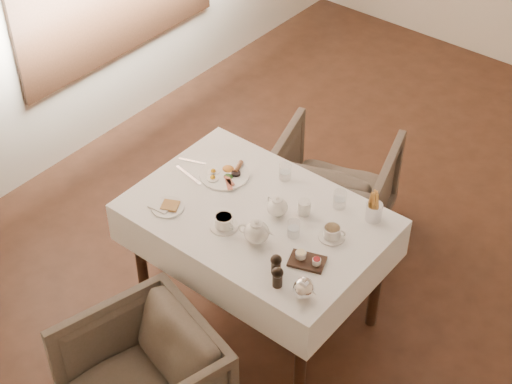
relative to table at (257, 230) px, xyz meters
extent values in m
plane|color=#311B10|center=(0.30, 0.91, -0.64)|extent=(5.00, 5.00, 0.00)
plane|color=beige|center=(0.30, -1.59, 0.81)|extent=(4.50, 0.00, 4.50)
cube|color=black|center=(0.00, 0.00, 0.08)|extent=(1.20, 0.80, 0.04)
cube|color=white|center=(0.00, 0.00, 0.00)|extent=(1.28, 0.88, 0.23)
cylinder|color=black|center=(-0.54, 0.34, -0.29)|extent=(0.06, 0.06, 0.70)
cylinder|color=black|center=(0.54, 0.34, -0.29)|extent=(0.06, 0.06, 0.70)
cylinder|color=black|center=(-0.54, -0.34, -0.29)|extent=(0.06, 0.06, 0.70)
cylinder|color=black|center=(0.54, -0.34, -0.29)|extent=(0.06, 0.06, 0.70)
imported|color=#4E4639|center=(0.02, -0.89, -0.33)|extent=(0.81, 0.82, 0.61)
imported|color=#4E4639|center=(-0.09, 0.84, -0.32)|extent=(0.87, 0.88, 0.65)
cylinder|color=white|center=(-0.32, 0.12, 0.12)|extent=(0.27, 0.27, 0.01)
ellipsoid|color=#C57123|center=(-0.33, 0.17, 0.14)|extent=(0.07, 0.06, 0.02)
cylinder|color=brown|center=(-0.30, 0.21, 0.14)|extent=(0.06, 0.10, 0.02)
cylinder|color=black|center=(-0.27, 0.16, 0.13)|extent=(0.05, 0.05, 0.02)
cube|color=#A22B26|center=(-0.25, 0.08, 0.13)|extent=(0.09, 0.08, 0.01)
ellipsoid|color=#264C19|center=(-0.29, 0.12, 0.13)|extent=(0.05, 0.04, 0.02)
cylinder|color=white|center=(-0.38, -0.26, 0.12)|extent=(0.17, 0.17, 0.01)
cube|color=#946030|center=(-0.37, -0.25, 0.13)|extent=(0.11, 0.11, 0.01)
cube|color=white|center=(-0.41, -0.27, 0.13)|extent=(0.12, 0.09, 0.01)
cylinder|color=white|center=(0.19, 0.14, 0.16)|extent=(0.08, 0.08, 0.08)
cylinder|color=white|center=(-0.06, -0.18, 0.12)|extent=(0.14, 0.14, 0.01)
cylinder|color=white|center=(-0.06, -0.18, 0.16)|extent=(0.10, 0.10, 0.06)
cylinder|color=#9F7A47|center=(-0.06, -0.18, 0.18)|extent=(0.08, 0.08, 0.00)
cylinder|color=white|center=(0.39, 0.09, 0.12)|extent=(0.13, 0.13, 0.01)
cylinder|color=white|center=(0.39, 0.09, 0.15)|extent=(0.11, 0.11, 0.06)
cylinder|color=#9F7A47|center=(0.39, 0.09, 0.18)|extent=(0.08, 0.08, 0.00)
cylinder|color=silver|center=(-0.06, 0.31, 0.16)|extent=(0.07, 0.07, 0.09)
cylinder|color=silver|center=(0.24, -0.02, 0.16)|extent=(0.08, 0.08, 0.09)
cylinder|color=silver|center=(0.29, 0.30, 0.16)|extent=(0.07, 0.07, 0.09)
cube|color=black|center=(0.40, -0.13, 0.12)|extent=(0.20, 0.16, 0.01)
cylinder|color=white|center=(0.36, -0.13, 0.15)|extent=(0.05, 0.05, 0.03)
cylinder|color=maroon|center=(0.45, -0.12, 0.15)|extent=(0.04, 0.04, 0.03)
cylinder|color=silver|center=(0.48, 0.33, 0.17)|extent=(0.08, 0.08, 0.10)
cube|color=silver|center=(-0.52, 0.11, 0.12)|extent=(0.19, 0.08, 0.00)
cube|color=silver|center=(-0.47, 0.00, 0.12)|extent=(0.21, 0.05, 0.00)
camera|label=1|loc=(1.84, -2.30, 2.75)|focal=55.00mm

